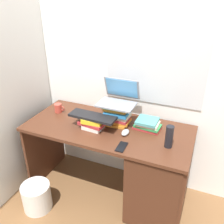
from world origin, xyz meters
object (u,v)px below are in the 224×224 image
at_px(mug, 58,108).
at_px(wastebasket, 37,197).
at_px(cell_phone, 122,147).
at_px(book_stack_tall, 116,115).
at_px(water_bottle, 169,137).
at_px(book_stack_side, 147,124).
at_px(laptop, 119,98).
at_px(book_stack_keyboard_riser, 93,123).
at_px(computer_mouse, 125,132).
at_px(desk, 146,170).
at_px(keyboard, 93,116).

height_order(mug, wastebasket, mug).
bearing_deg(cell_phone, mug, 156.96).
height_order(book_stack_tall, water_bottle, book_stack_tall).
height_order(mug, cell_phone, mug).
bearing_deg(book_stack_side, laptop, 172.89).
height_order(mug, water_bottle, water_bottle).
height_order(book_stack_keyboard_riser, book_stack_side, book_stack_keyboard_riser).
bearing_deg(computer_mouse, desk, 6.81).
bearing_deg(book_stack_keyboard_riser, wastebasket, -136.89).
bearing_deg(laptop, book_stack_side, -7.11).
xyz_separation_m(desk, keyboard, (-0.50, -0.04, 0.46)).
bearing_deg(computer_mouse, book_stack_keyboard_riser, -176.80).
bearing_deg(computer_mouse, book_stack_tall, 134.52).
xyz_separation_m(book_stack_tall, keyboard, (-0.16, -0.15, 0.02)).
distance_m(desk, laptop, 0.70).
height_order(desk, cell_phone, cell_phone).
relative_size(book_stack_keyboard_riser, mug, 2.17).
distance_m(desk, book_stack_tall, 0.56).
height_order(book_stack_tall, laptop, laptop).
relative_size(keyboard, computer_mouse, 4.04).
bearing_deg(computer_mouse, laptop, 125.68).
bearing_deg(laptop, keyboard, -127.20).
xyz_separation_m(computer_mouse, water_bottle, (0.37, -0.04, 0.07)).
relative_size(water_bottle, cell_phone, 1.35).
bearing_deg(wastebasket, book_stack_side, 33.29).
relative_size(book_stack_keyboard_riser, computer_mouse, 2.30).
relative_size(computer_mouse, wastebasket, 0.39).
bearing_deg(laptop, wastebasket, -133.59).
height_order(book_stack_side, wastebasket, book_stack_side).
relative_size(book_stack_tall, mug, 2.27).
distance_m(book_stack_tall, book_stack_side, 0.29).
height_order(desk, book_stack_keyboard_riser, book_stack_keyboard_riser).
bearing_deg(water_bottle, mug, 171.36).
bearing_deg(desk, wastebasket, -154.79).
bearing_deg(wastebasket, laptop, 46.41).
bearing_deg(cell_phone, wastebasket, -165.10).
bearing_deg(book_stack_keyboard_riser, keyboard, 129.48).
xyz_separation_m(book_stack_tall, wastebasket, (-0.58, -0.55, -0.72)).
bearing_deg(cell_phone, laptop, 114.09).
distance_m(water_bottle, wastebasket, 1.36).
distance_m(laptop, water_bottle, 0.58).
bearing_deg(mug, book_stack_tall, 0.75).
bearing_deg(computer_mouse, water_bottle, -6.07).
height_order(book_stack_side, laptop, laptop).
distance_m(book_stack_keyboard_riser, laptop, 0.32).
height_order(book_stack_side, mug, book_stack_side).
xyz_separation_m(desk, wastebasket, (-0.92, -0.43, -0.28)).
distance_m(book_stack_tall, mug, 0.62).
bearing_deg(book_stack_keyboard_riser, book_stack_tall, 44.35).
height_order(book_stack_tall, computer_mouse, book_stack_tall).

